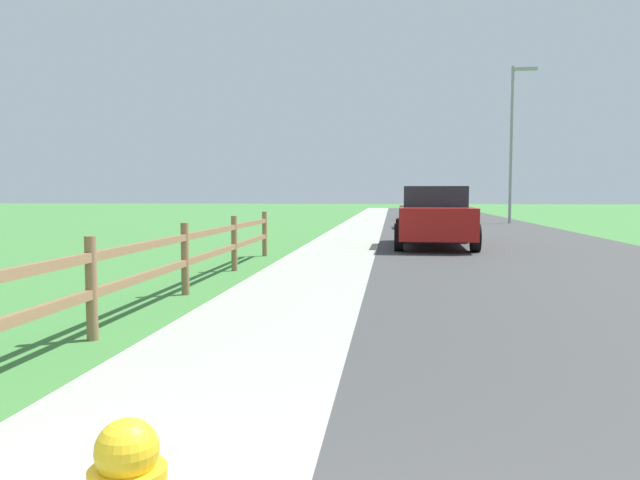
% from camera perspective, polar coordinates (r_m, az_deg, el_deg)
% --- Properties ---
extents(ground_plane, '(120.00, 120.00, 0.00)m').
position_cam_1_polar(ground_plane, '(25.82, 5.83, 1.15)').
color(ground_plane, '#3F7B39').
extents(road_asphalt, '(7.00, 66.00, 0.01)m').
position_cam_1_polar(road_asphalt, '(27.99, 13.08, 1.31)').
color(road_asphalt, '#3C3C3C').
rests_on(road_asphalt, ground).
extents(curb_concrete, '(6.00, 66.00, 0.01)m').
position_cam_1_polar(curb_concrete, '(28.02, -0.25, 1.43)').
color(curb_concrete, '#9EA194').
rests_on(curb_concrete, ground).
extents(grass_verge, '(5.00, 66.00, 0.00)m').
position_cam_1_polar(grass_verge, '(28.24, -3.28, 1.45)').
color(grass_verge, '#3F7B39').
rests_on(grass_verge, ground).
extents(rail_fence, '(0.11, 13.50, 1.01)m').
position_cam_1_polar(rail_fence, '(7.48, -15.69, -2.12)').
color(rail_fence, olive).
rests_on(rail_fence, ground).
extents(parked_suv_red, '(2.11, 4.45, 1.60)m').
position_cam_1_polar(parked_suv_red, '(16.67, 10.49, 2.13)').
color(parked_suv_red, maroon).
rests_on(parked_suv_red, ground).
extents(parked_car_white, '(2.22, 4.70, 1.52)m').
position_cam_1_polar(parked_car_white, '(25.63, 10.40, 2.82)').
color(parked_car_white, white).
rests_on(parked_car_white, ground).
extents(parked_car_silver, '(2.27, 4.64, 1.41)m').
position_cam_1_polar(parked_car_silver, '(35.27, 9.65, 3.11)').
color(parked_car_silver, '#B7BABF').
rests_on(parked_car_silver, ground).
extents(street_lamp, '(1.17, 0.20, 7.34)m').
position_cam_1_polar(street_lamp, '(30.78, 17.44, 9.48)').
color(street_lamp, gray).
rests_on(street_lamp, ground).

